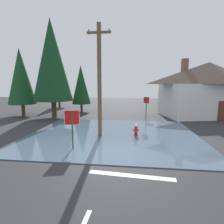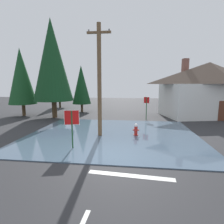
{
  "view_description": "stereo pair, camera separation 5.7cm",
  "coord_description": "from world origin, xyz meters",
  "px_view_note": "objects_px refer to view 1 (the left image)",
  "views": [
    {
      "loc": [
        0.92,
        -8.41,
        3.58
      ],
      "look_at": [
        -0.54,
        4.2,
        1.61
      ],
      "focal_mm": 28.04,
      "sensor_mm": 36.0,
      "label": 1
    },
    {
      "loc": [
        0.98,
        -8.4,
        3.58
      ],
      "look_at": [
        -0.54,
        4.2,
        1.61
      ],
      "focal_mm": 28.04,
      "sensor_mm": 36.0,
      "label": 2
    }
  ],
  "objects_px": {
    "pine_tree_short_left": "(81,85)",
    "pine_tree_mid_left": "(59,85)",
    "house": "(207,89)",
    "pine_tree_tall_left": "(21,77)",
    "utility_pole": "(99,79)",
    "fire_hydrant": "(136,130)",
    "pine_tree_far_center": "(52,60)",
    "stop_sign_far": "(146,104)",
    "stop_sign_near": "(72,121)"
  },
  "relations": [
    {
      "from": "pine_tree_short_left",
      "to": "pine_tree_mid_left",
      "type": "bearing_deg",
      "value": 141.05
    },
    {
      "from": "house",
      "to": "pine_tree_tall_left",
      "type": "bearing_deg",
      "value": -174.2
    },
    {
      "from": "pine_tree_mid_left",
      "to": "pine_tree_short_left",
      "type": "distance_m",
      "value": 6.07
    },
    {
      "from": "utility_pole",
      "to": "pine_tree_short_left",
      "type": "distance_m",
      "value": 11.64
    },
    {
      "from": "pine_tree_short_left",
      "to": "pine_tree_tall_left",
      "type": "bearing_deg",
      "value": -148.8
    },
    {
      "from": "pine_tree_tall_left",
      "to": "pine_tree_mid_left",
      "type": "height_order",
      "value": "pine_tree_tall_left"
    },
    {
      "from": "fire_hydrant",
      "to": "pine_tree_far_center",
      "type": "height_order",
      "value": "pine_tree_far_center"
    },
    {
      "from": "pine_tree_short_left",
      "to": "pine_tree_far_center",
      "type": "relative_size",
      "value": 0.58
    },
    {
      "from": "stop_sign_far",
      "to": "house",
      "type": "xyz_separation_m",
      "value": [
        6.99,
        2.84,
        1.49
      ]
    },
    {
      "from": "pine_tree_short_left",
      "to": "stop_sign_far",
      "type": "bearing_deg",
      "value": -27.79
    },
    {
      "from": "pine_tree_mid_left",
      "to": "stop_sign_far",
      "type": "bearing_deg",
      "value": -32.21
    },
    {
      "from": "house",
      "to": "pine_tree_mid_left",
      "type": "xyz_separation_m",
      "value": [
        -19.88,
        5.28,
        0.41
      ]
    },
    {
      "from": "stop_sign_near",
      "to": "pine_tree_tall_left",
      "type": "bearing_deg",
      "value": 133.75
    },
    {
      "from": "utility_pole",
      "to": "pine_tree_short_left",
      "type": "bearing_deg",
      "value": 112.68
    },
    {
      "from": "stop_sign_near",
      "to": "pine_tree_mid_left",
      "type": "distance_m",
      "value": 19.17
    },
    {
      "from": "pine_tree_short_left",
      "to": "utility_pole",
      "type": "bearing_deg",
      "value": -67.32
    },
    {
      "from": "house",
      "to": "pine_tree_short_left",
      "type": "xyz_separation_m",
      "value": [
        -15.16,
        1.47,
        0.44
      ]
    },
    {
      "from": "house",
      "to": "stop_sign_near",
      "type": "bearing_deg",
      "value": -134.44
    },
    {
      "from": "fire_hydrant",
      "to": "pine_tree_far_center",
      "type": "xyz_separation_m",
      "value": [
        -8.86,
        6.12,
        5.71
      ]
    },
    {
      "from": "stop_sign_far",
      "to": "pine_tree_tall_left",
      "type": "height_order",
      "value": "pine_tree_tall_left"
    },
    {
      "from": "stop_sign_far",
      "to": "fire_hydrant",
      "type": "bearing_deg",
      "value": -100.68
    },
    {
      "from": "pine_tree_tall_left",
      "to": "pine_tree_mid_left",
      "type": "bearing_deg",
      "value": 80.53
    },
    {
      "from": "utility_pole",
      "to": "pine_tree_far_center",
      "type": "distance_m",
      "value": 9.28
    },
    {
      "from": "pine_tree_tall_left",
      "to": "pine_tree_mid_left",
      "type": "relative_size",
      "value": 1.27
    },
    {
      "from": "utility_pole",
      "to": "house",
      "type": "relative_size",
      "value": 0.67
    },
    {
      "from": "fire_hydrant",
      "to": "utility_pole",
      "type": "xyz_separation_m",
      "value": [
        -2.53,
        -0.3,
        3.51
      ]
    },
    {
      "from": "house",
      "to": "pine_tree_mid_left",
      "type": "relative_size",
      "value": 1.86
    },
    {
      "from": "house",
      "to": "pine_tree_short_left",
      "type": "bearing_deg",
      "value": 174.48
    },
    {
      "from": "stop_sign_near",
      "to": "stop_sign_far",
      "type": "bearing_deg",
      "value": 62.57
    },
    {
      "from": "fire_hydrant",
      "to": "pine_tree_short_left",
      "type": "xyz_separation_m",
      "value": [
        -7.01,
        10.43,
        3.15
      ]
    },
    {
      "from": "utility_pole",
      "to": "pine_tree_tall_left",
      "type": "distance_m",
      "value": 12.65
    },
    {
      "from": "fire_hydrant",
      "to": "house",
      "type": "xyz_separation_m",
      "value": [
        8.15,
        8.96,
        2.72
      ]
    },
    {
      "from": "pine_tree_far_center",
      "to": "fire_hydrant",
      "type": "bearing_deg",
      "value": -34.67
    },
    {
      "from": "utility_pole",
      "to": "pine_tree_tall_left",
      "type": "xyz_separation_m",
      "value": [
        -10.44,
        7.12,
        0.57
      ]
    },
    {
      "from": "stop_sign_far",
      "to": "pine_tree_tall_left",
      "type": "distance_m",
      "value": 14.43
    },
    {
      "from": "utility_pole",
      "to": "pine_tree_far_center",
      "type": "bearing_deg",
      "value": 134.56
    },
    {
      "from": "pine_tree_mid_left",
      "to": "pine_tree_far_center",
      "type": "distance_m",
      "value": 8.99
    },
    {
      "from": "house",
      "to": "pine_tree_tall_left",
      "type": "height_order",
      "value": "pine_tree_tall_left"
    },
    {
      "from": "utility_pole",
      "to": "pine_tree_far_center",
      "type": "height_order",
      "value": "pine_tree_far_center"
    },
    {
      "from": "fire_hydrant",
      "to": "stop_sign_far",
      "type": "height_order",
      "value": "stop_sign_far"
    },
    {
      "from": "stop_sign_far",
      "to": "pine_tree_tall_left",
      "type": "xyz_separation_m",
      "value": [
        -14.13,
        0.69,
        2.86
      ]
    },
    {
      "from": "house",
      "to": "pine_tree_tall_left",
      "type": "relative_size",
      "value": 1.46
    },
    {
      "from": "fire_hydrant",
      "to": "pine_tree_mid_left",
      "type": "bearing_deg",
      "value": 129.48
    },
    {
      "from": "pine_tree_tall_left",
      "to": "pine_tree_short_left",
      "type": "xyz_separation_m",
      "value": [
        5.96,
        3.61,
        -0.93
      ]
    },
    {
      "from": "utility_pole",
      "to": "pine_tree_mid_left",
      "type": "bearing_deg",
      "value": 122.33
    },
    {
      "from": "utility_pole",
      "to": "pine_tree_mid_left",
      "type": "height_order",
      "value": "utility_pole"
    },
    {
      "from": "utility_pole",
      "to": "stop_sign_far",
      "type": "xyz_separation_m",
      "value": [
        3.68,
        6.43,
        -2.29
      ]
    },
    {
      "from": "stop_sign_far",
      "to": "pine_tree_far_center",
      "type": "height_order",
      "value": "pine_tree_far_center"
    },
    {
      "from": "house",
      "to": "pine_tree_far_center",
      "type": "relative_size",
      "value": 1.08
    },
    {
      "from": "stop_sign_near",
      "to": "pine_tree_short_left",
      "type": "xyz_separation_m",
      "value": [
        -3.43,
        13.42,
        2.0
      ]
    }
  ]
}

